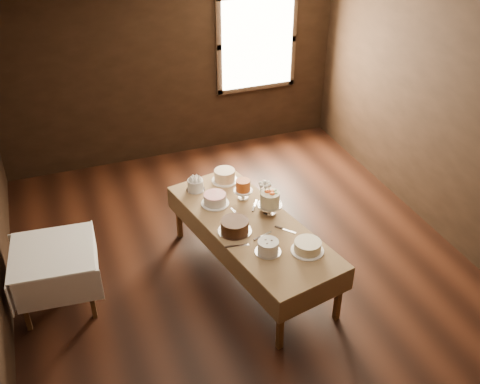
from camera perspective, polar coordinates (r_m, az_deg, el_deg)
The scene contains 22 objects.
floor at distance 6.35m, azimuth 0.64°, elevation -8.15°, with size 5.00×6.00×0.01m, color black.
ceiling at distance 4.98m, azimuth 0.85°, elevation 16.96°, with size 5.00×6.00×0.01m, color beige.
wall_back at distance 8.14m, azimuth -7.12°, elevation 12.77°, with size 5.00×0.02×2.80m, color black.
wall_right at distance 6.75m, azimuth 21.06°, elevation 6.41°, with size 0.02×6.00×2.80m, color black.
window at distance 8.40m, azimuth 1.79°, elevation 15.07°, with size 1.10×0.05×1.30m, color #FFEABF.
display_table at distance 5.91m, azimuth 1.18°, elevation -3.66°, with size 1.32×2.39×0.70m.
side_table at distance 5.89m, azimuth -18.72°, elevation -6.35°, with size 0.89×0.89×0.68m.
cake_meringue at distance 6.41m, azimuth -4.61°, elevation 0.68°, with size 0.22×0.22×0.14m.
cake_speckled at distance 6.57m, azimuth -1.60°, elevation 1.68°, with size 0.31×0.31×0.15m.
cake_lattice at distance 6.16m, azimuth -2.60°, elevation -0.79°, with size 0.34×0.34×0.12m.
cake_caramel at distance 6.22m, azimuth 0.32°, elevation 0.17°, with size 0.22×0.22×0.25m.
cake_chocolate at distance 5.73m, azimuth -0.55°, elevation -3.55°, with size 0.41×0.41×0.14m.
cake_flowers at distance 5.97m, azimuth 3.08°, elevation -1.27°, with size 0.27×0.27×0.28m.
cake_swirl at distance 5.47m, azimuth 2.91°, elevation -5.70°, with size 0.26×0.26×0.13m.
cake_cream at distance 5.52m, azimuth 6.98°, elevation -5.61°, with size 0.33×0.33×0.12m.
cake_server_a at distance 5.73m, azimuth 2.69°, elevation -4.35°, with size 0.24×0.03×0.01m, color silver.
cake_server_b at distance 5.79m, azimuth 5.09°, elevation -4.01°, with size 0.24×0.03×0.01m, color silver.
cake_server_c at distance 6.05m, azimuth -0.57°, elevation -2.05°, with size 0.24×0.03×0.01m, color silver.
cake_server_d at distance 6.19m, azimuth 1.60°, elevation -1.16°, with size 0.24×0.03×0.01m, color silver.
cake_server_e at distance 5.58m, azimuth 0.14°, elevation -5.50°, with size 0.24×0.03×0.01m, color silver.
flower_vase at distance 6.07m, azimuth 2.52°, elevation -1.22°, with size 0.14×0.14×0.14m, color #2D2823.
flower_bouquet at distance 5.96m, azimuth 2.57°, elevation 0.30°, with size 0.14×0.14×0.20m, color white, non-canonical shape.
Camera 1 is at (-1.75, -4.46, 4.16)m, focal length 41.43 mm.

